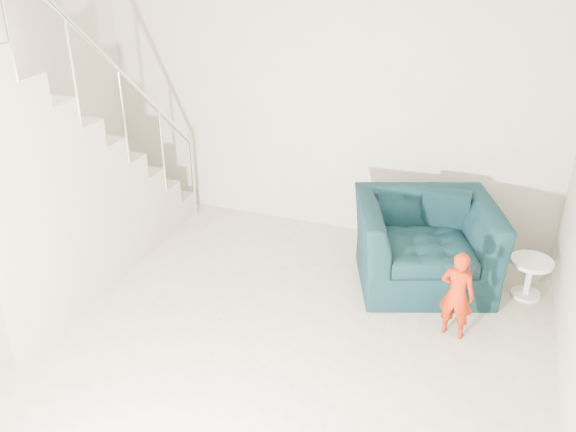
{
  "coord_description": "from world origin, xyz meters",
  "views": [
    {
      "loc": [
        1.77,
        -3.3,
        3.24
      ],
      "look_at": [
        0.15,
        1.2,
        0.85
      ],
      "focal_mm": 38.0,
      "sensor_mm": 36.0,
      "label": 1
    }
  ],
  "objects_px": {
    "toddler": "(457,295)",
    "staircase": "(36,200)",
    "side_table": "(530,272)",
    "armchair": "(425,243)"
  },
  "relations": [
    {
      "from": "armchair",
      "to": "side_table",
      "type": "distance_m",
      "value": 0.99
    },
    {
      "from": "staircase",
      "to": "toddler",
      "type": "bearing_deg",
      "value": 9.34
    },
    {
      "from": "side_table",
      "to": "staircase",
      "type": "bearing_deg",
      "value": -161.35
    },
    {
      "from": "toddler",
      "to": "staircase",
      "type": "distance_m",
      "value": 3.75
    },
    {
      "from": "side_table",
      "to": "staircase",
      "type": "relative_size",
      "value": 0.11
    },
    {
      "from": "side_table",
      "to": "toddler",
      "type": "bearing_deg",
      "value": -125.42
    },
    {
      "from": "toddler",
      "to": "side_table",
      "type": "height_order",
      "value": "toddler"
    },
    {
      "from": "toddler",
      "to": "staircase",
      "type": "xyz_separation_m",
      "value": [
        -3.66,
        -0.6,
        0.55
      ]
    },
    {
      "from": "armchair",
      "to": "side_table",
      "type": "xyz_separation_m",
      "value": [
        0.97,
        0.07,
        -0.15
      ]
    },
    {
      "from": "armchair",
      "to": "staircase",
      "type": "relative_size",
      "value": 0.35
    }
  ]
}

